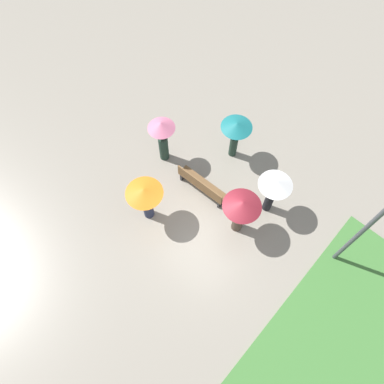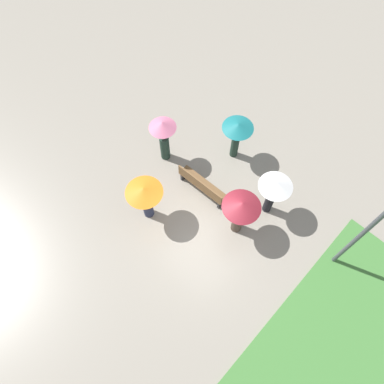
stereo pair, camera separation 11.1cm
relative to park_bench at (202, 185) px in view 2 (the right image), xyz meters
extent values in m
plane|color=gray|center=(-1.12, 0.97, -0.47)|extent=(90.00, 90.00, 0.00)
cube|color=brown|center=(0.00, -0.07, -0.05)|extent=(1.87, 0.49, 0.05)
cube|color=brown|center=(0.00, 0.11, 0.20)|extent=(1.86, 0.12, 0.45)
cube|color=#232326|center=(-0.83, -0.10, -0.27)|extent=(0.09, 0.38, 0.40)
cube|color=#232326|center=(0.83, -0.04, -0.27)|extent=(0.09, 0.38, 0.40)
cylinder|color=#474C51|center=(-4.69, -1.06, 1.55)|extent=(0.12, 0.12, 4.04)
cylinder|color=#1E3328|center=(1.94, -0.18, 0.10)|extent=(0.45, 0.45, 1.15)
sphere|color=beige|center=(1.94, -0.18, 0.78)|extent=(0.22, 0.22, 0.22)
cylinder|color=#4C4C4F|center=(1.94, -0.18, 1.07)|extent=(0.02, 0.02, 0.35)
cone|color=pink|center=(1.94, -0.18, 1.37)|extent=(0.91, 0.91, 0.26)
cylinder|color=#282D47|center=(0.73, 1.81, 0.02)|extent=(0.40, 0.40, 0.98)
sphere|color=tan|center=(0.73, 1.81, 0.61)|extent=(0.21, 0.21, 0.21)
cylinder|color=#4C4C4F|center=(0.73, 1.81, 0.89)|extent=(0.02, 0.02, 0.35)
cone|color=orange|center=(0.73, 1.81, 1.19)|extent=(1.17, 1.17, 0.24)
cylinder|color=#47382D|center=(-1.73, 0.20, 0.05)|extent=(0.49, 0.49, 1.05)
sphere|color=#997051|center=(-1.73, 0.20, 0.68)|extent=(0.22, 0.22, 0.22)
cylinder|color=#4C4C4F|center=(-1.73, 0.20, 0.97)|extent=(0.02, 0.02, 0.35)
cone|color=maroon|center=(-1.73, 0.20, 1.26)|extent=(1.18, 1.18, 0.25)
cylinder|color=black|center=(-2.04, -1.04, 0.05)|extent=(0.38, 0.38, 1.05)
sphere|color=#997051|center=(-2.04, -1.04, 0.68)|extent=(0.21, 0.21, 0.21)
cylinder|color=#4C4C4F|center=(-2.04, -1.04, 0.96)|extent=(0.02, 0.02, 0.35)
cone|color=white|center=(-2.04, -1.04, 1.26)|extent=(1.06, 1.06, 0.23)
cylinder|color=#1E3328|center=(0.21, -1.95, 0.02)|extent=(0.36, 0.36, 1.00)
sphere|color=beige|center=(0.21, -1.95, 0.64)|extent=(0.23, 0.23, 0.23)
cylinder|color=#4C4C4F|center=(0.21, -1.95, 0.93)|extent=(0.02, 0.02, 0.35)
cone|color=#197075|center=(0.21, -1.95, 1.20)|extent=(1.06, 1.06, 0.19)
camera|label=1|loc=(-3.80, 4.66, 11.04)|focal=35.00mm
camera|label=2|loc=(-3.88, 4.58, 11.04)|focal=35.00mm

